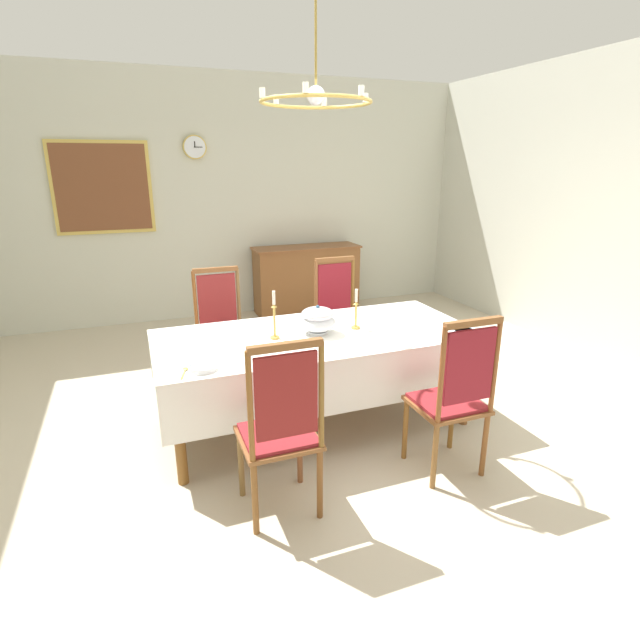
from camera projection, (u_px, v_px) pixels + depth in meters
ground at (322, 431)px, 3.89m from camera, size 6.43×6.72×0.04m
back_wall at (228, 199)px, 6.45m from camera, size 6.43×0.08×3.05m
dining_table at (316, 343)px, 3.78m from camera, size 2.37×1.06×0.75m
tablecloth at (316, 346)px, 3.78m from camera, size 2.39×1.08×0.40m
chair_south_a at (281, 427)px, 2.78m from camera, size 0.44×0.42×1.12m
chair_north_a at (221, 329)px, 4.45m from camera, size 0.44×0.42×1.10m
chair_south_b at (454, 395)px, 3.17m from camera, size 0.44×0.42×1.11m
chair_north_b at (339, 315)px, 4.84m from camera, size 0.44×0.42×1.11m
soup_tureen at (318, 320)px, 3.72m from camera, size 0.27×0.27×0.22m
candlestick_west at (274, 320)px, 3.60m from camera, size 0.07×0.07×0.36m
candlestick_east at (356, 313)px, 3.83m from camera, size 0.07×0.07×0.31m
bowl_near_left at (203, 367)px, 3.08m from camera, size 0.17×0.17×0.03m
bowl_near_right at (464, 332)px, 3.71m from camera, size 0.18×0.18×0.04m
spoon_primary at (185, 370)px, 3.07m from camera, size 0.06×0.17×0.01m
spoon_secondary at (475, 331)px, 3.78m from camera, size 0.05×0.18×0.01m
sideboard at (307, 279)px, 6.82m from camera, size 1.44×0.48×0.90m
mounted_clock at (195, 147)px, 6.06m from camera, size 0.28×0.06×0.28m
framed_painting at (102, 188)px, 5.84m from camera, size 1.10×0.05×1.07m
chandelier at (316, 101)px, 3.26m from camera, size 0.76×0.75×0.66m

